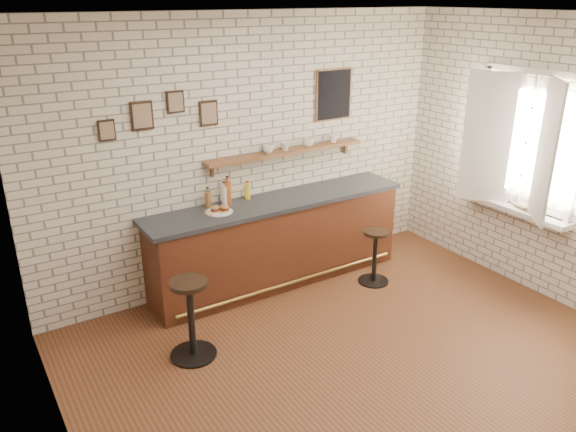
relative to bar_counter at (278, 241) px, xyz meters
name	(u,v)px	position (x,y,z in m)	size (l,w,h in m)	color
ground	(359,358)	(-0.16, -1.70, -0.51)	(5.00, 5.00, 0.00)	brown
bar_counter	(278,241)	(0.00, 0.00, 0.00)	(3.10, 0.65, 1.01)	#4D2414
sandwich_plate	(219,212)	(-0.72, 0.00, 0.51)	(0.28, 0.28, 0.01)	white
ciabatta_sandwich	(220,208)	(-0.71, 0.00, 0.55)	(0.22, 0.16, 0.07)	#B28449
potato_chips	(218,211)	(-0.73, 0.00, 0.52)	(0.27, 0.18, 0.00)	gold
bitters_bottle_brown	(208,199)	(-0.75, 0.19, 0.60)	(0.07, 0.07, 0.23)	brown
bitters_bottle_white	(224,195)	(-0.56, 0.19, 0.61)	(0.07, 0.07, 0.25)	beige
bitters_bottle_amber	(228,192)	(-0.51, 0.19, 0.63)	(0.07, 0.07, 0.31)	#A74A1A
condiment_bottle_yellow	(247,192)	(-0.27, 0.19, 0.59)	(0.07, 0.07, 0.21)	yellow
bar_stool_left	(191,316)	(-1.43, -0.84, -0.09)	(0.43, 0.43, 0.78)	black
bar_stool_right	(375,255)	(0.93, -0.62, -0.16)	(0.36, 0.36, 0.64)	black
wall_shelf	(286,152)	(0.24, 0.20, 0.97)	(2.00, 0.18, 0.18)	brown
shelf_cup_a	(268,149)	(0.01, 0.20, 1.04)	(0.12, 0.12, 0.09)	white
shelf_cup_b	(285,146)	(0.23, 0.20, 1.04)	(0.11, 0.11, 0.10)	white
shelf_cup_c	(309,143)	(0.55, 0.20, 1.04)	(0.12, 0.12, 0.09)	white
shelf_cup_d	(333,139)	(0.90, 0.20, 1.04)	(0.10, 0.10, 0.09)	white
back_wall_decor	(269,102)	(0.07, 0.28, 1.54)	(2.96, 0.02, 0.56)	black
window_sill	(513,209)	(2.24, -1.40, 0.39)	(0.20, 1.35, 0.06)	white
casement_window	(521,144)	(2.20, -1.40, 1.14)	(0.40, 1.30, 1.56)	white
book_lower	(520,208)	(2.22, -1.50, 0.43)	(0.15, 0.20, 0.02)	tan
book_upper	(518,206)	(2.22, -1.47, 0.45)	(0.15, 0.20, 0.02)	tan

